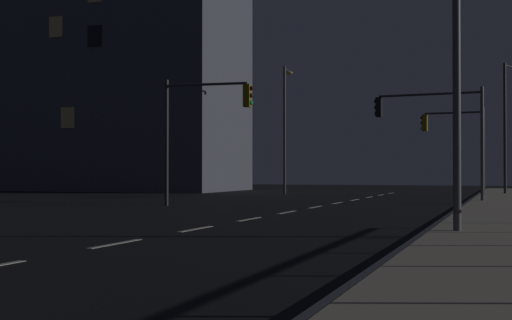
{
  "coord_description": "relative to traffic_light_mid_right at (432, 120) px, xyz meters",
  "views": [
    {
      "loc": [
        7.58,
        -4.1,
        1.48
      ],
      "look_at": [
        -0.77,
        19.87,
        1.87
      ],
      "focal_mm": 51.38,
      "sensor_mm": 36.0,
      "label": 1
    }
  ],
  "objects": [
    {
      "name": "ground_plane",
      "position": [
        -4.1,
        -13.65,
        -3.89
      ],
      "size": [
        112.0,
        112.0,
        0.0
      ],
      "primitive_type": "plane",
      "color": "black",
      "rests_on": "ground"
    },
    {
      "name": "sidewalk_right",
      "position": [
        3.18,
        -13.65,
        -3.82
      ],
      "size": [
        2.86,
        77.0,
        0.14
      ],
      "primitive_type": "cube",
      "color": "#9E937F",
      "rests_on": "ground"
    },
    {
      "name": "lane_markings_center",
      "position": [
        -4.1,
        -10.15,
        -3.88
      ],
      "size": [
        0.14,
        50.0,
        0.01
      ],
      "color": "silver",
      "rests_on": "ground"
    },
    {
      "name": "lane_edge_line",
      "position": [
        1.5,
        -8.65,
        -3.88
      ],
      "size": [
        0.14,
        53.0,
        0.01
      ],
      "color": "silver",
      "rests_on": "ground"
    },
    {
      "name": "traffic_light_mid_right",
      "position": [
        0.0,
        0.0,
        0.0
      ],
      "size": [
        5.14,
        0.74,
        5.22
      ],
      "color": "#4C4C51",
      "rests_on": "sidewalk_right"
    },
    {
      "name": "traffic_light_near_right",
      "position": [
        -8.78,
        -6.81,
        -0.08
      ],
      "size": [
        3.92,
        0.5,
        5.4
      ],
      "color": "#2D3033",
      "rests_on": "ground"
    },
    {
      "name": "traffic_light_far_left",
      "position": [
        0.53,
        7.11,
        -0.33
      ],
      "size": [
        3.53,
        0.48,
        4.87
      ],
      "color": "#2D3033",
      "rests_on": "sidewalk_right"
    },
    {
      "name": "street_lamp_corner",
      "position": [
        3.36,
        11.79,
        1.0
      ],
      "size": [
        1.38,
        2.14,
        7.89
      ],
      "color": "#2D3033",
      "rests_on": "sidewalk_right"
    },
    {
      "name": "street_lamp_mid_block",
      "position": [
        2.29,
        -18.51,
        0.72
      ],
      "size": [
        0.64,
        1.88,
        7.45
      ],
      "color": "#4C4C51",
      "rests_on": "sidewalk_right"
    },
    {
      "name": "street_lamp_median",
      "position": [
        -10.53,
        10.85,
        1.05
      ],
      "size": [
        0.56,
        1.74,
        8.38
      ],
      "color": "#38383D",
      "rests_on": "ground"
    },
    {
      "name": "building_distant",
      "position": [
        -24.23,
        14.82,
        4.89
      ],
      "size": [
        16.43,
        10.15,
        17.56
      ],
      "color": "#4C515B",
      "rests_on": "ground"
    }
  ]
}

